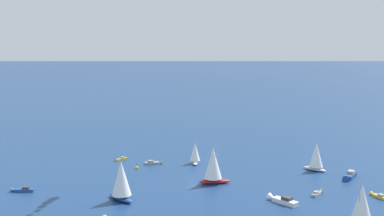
{
  "coord_description": "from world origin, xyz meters",
  "views": [
    {
      "loc": [
        35.68,
        154.45,
        45.87
      ],
      "look_at": [
        0.0,
        0.0,
        23.65
      ],
      "focal_mm": 46.84,
      "sensor_mm": 36.0,
      "label": 1
    }
  ],
  "objects_px": {
    "motorboat_near_centre": "(154,163)",
    "sailboat_far_port": "(362,204)",
    "sailboat_outer_ring_a": "(316,157)",
    "sailboat_outer_ring_d": "(121,180)",
    "motorboat_trailing": "(121,159)",
    "motorboat_outer_ring_e": "(349,176)",
    "sailboat_outer_ring_b": "(213,165)",
    "motorboat_inshore": "(22,190)",
    "motorboat_ahead": "(378,196)",
    "motorboat_outer_ring_c": "(317,193)",
    "sailboat_mid_cluster": "(195,153)",
    "motorboat_far_stbd": "(281,200)",
    "marker_buoy": "(137,168)"
  },
  "relations": [
    {
      "from": "motorboat_near_centre",
      "to": "sailboat_outer_ring_a",
      "type": "xyz_separation_m",
      "value": [
        -53.39,
        21.85,
        4.57
      ]
    },
    {
      "from": "motorboat_inshore",
      "to": "sailboat_mid_cluster",
      "type": "height_order",
      "value": "sailboat_mid_cluster"
    },
    {
      "from": "motorboat_near_centre",
      "to": "motorboat_ahead",
      "type": "relative_size",
      "value": 1.08
    },
    {
      "from": "sailboat_outer_ring_a",
      "to": "sailboat_outer_ring_d",
      "type": "distance_m",
      "value": 70.95
    },
    {
      "from": "motorboat_near_centre",
      "to": "sailboat_outer_ring_b",
      "type": "distance_m",
      "value": 32.65
    },
    {
      "from": "sailboat_mid_cluster",
      "to": "marker_buoy",
      "type": "bearing_deg",
      "value": 6.82
    },
    {
      "from": "motorboat_inshore",
      "to": "sailboat_outer_ring_a",
      "type": "bearing_deg",
      "value": -178.77
    },
    {
      "from": "sailboat_outer_ring_d",
      "to": "motorboat_outer_ring_e",
      "type": "height_order",
      "value": "sailboat_outer_ring_d"
    },
    {
      "from": "sailboat_outer_ring_b",
      "to": "sailboat_outer_ring_d",
      "type": "xyz_separation_m",
      "value": [
        29.88,
        10.47,
        -0.04
      ]
    },
    {
      "from": "motorboat_outer_ring_e",
      "to": "motorboat_inshore",
      "type": "bearing_deg",
      "value": -5.01
    },
    {
      "from": "motorboat_near_centre",
      "to": "motorboat_outer_ring_c",
      "type": "height_order",
      "value": "motorboat_near_centre"
    },
    {
      "from": "motorboat_outer_ring_e",
      "to": "marker_buoy",
      "type": "bearing_deg",
      "value": -22.57
    },
    {
      "from": "sailboat_mid_cluster",
      "to": "sailboat_outer_ring_d",
      "type": "height_order",
      "value": "sailboat_outer_ring_d"
    },
    {
      "from": "motorboat_ahead",
      "to": "sailboat_outer_ring_d",
      "type": "height_order",
      "value": "sailboat_outer_ring_d"
    },
    {
      "from": "sailboat_far_port",
      "to": "sailboat_outer_ring_d",
      "type": "height_order",
      "value": "sailboat_outer_ring_d"
    },
    {
      "from": "motorboat_near_centre",
      "to": "sailboat_outer_ring_b",
      "type": "relative_size",
      "value": 0.49
    },
    {
      "from": "sailboat_mid_cluster",
      "to": "motorboat_outer_ring_e",
      "type": "bearing_deg",
      "value": 146.02
    },
    {
      "from": "sailboat_far_port",
      "to": "sailboat_outer_ring_b",
      "type": "bearing_deg",
      "value": -57.71
    },
    {
      "from": "motorboat_near_centre",
      "to": "sailboat_far_port",
      "type": "relative_size",
      "value": 0.57
    },
    {
      "from": "motorboat_near_centre",
      "to": "sailboat_mid_cluster",
      "type": "bearing_deg",
      "value": 169.99
    },
    {
      "from": "sailboat_mid_cluster",
      "to": "sailboat_outer_ring_d",
      "type": "relative_size",
      "value": 0.68
    },
    {
      "from": "motorboat_trailing",
      "to": "motorboat_outer_ring_c",
      "type": "height_order",
      "value": "motorboat_outer_ring_c"
    },
    {
      "from": "sailboat_outer_ring_a",
      "to": "motorboat_outer_ring_e",
      "type": "xyz_separation_m",
      "value": [
        -6.5,
        11.19,
        -4.33
      ]
    },
    {
      "from": "sailboat_mid_cluster",
      "to": "motorboat_ahead",
      "type": "bearing_deg",
      "value": 130.27
    },
    {
      "from": "motorboat_outer_ring_e",
      "to": "motorboat_far_stbd",
      "type": "bearing_deg",
      "value": 29.58
    },
    {
      "from": "motorboat_near_centre",
      "to": "sailboat_far_port",
      "type": "distance_m",
      "value": 81.87
    },
    {
      "from": "motorboat_outer_ring_c",
      "to": "sailboat_outer_ring_d",
      "type": "bearing_deg",
      "value": -7.41
    },
    {
      "from": "motorboat_trailing",
      "to": "motorboat_ahead",
      "type": "height_order",
      "value": "motorboat_ahead"
    },
    {
      "from": "motorboat_outer_ring_e",
      "to": "sailboat_far_port",
      "type": "bearing_deg",
      "value": 63.36
    },
    {
      "from": "motorboat_far_stbd",
      "to": "motorboat_trailing",
      "type": "relative_size",
      "value": 1.87
    },
    {
      "from": "sailboat_outer_ring_d",
      "to": "sailboat_outer_ring_b",
      "type": "bearing_deg",
      "value": -160.68
    },
    {
      "from": "motorboat_near_centre",
      "to": "sailboat_outer_ring_a",
      "type": "relative_size",
      "value": 0.58
    },
    {
      "from": "motorboat_trailing",
      "to": "motorboat_outer_ring_e",
      "type": "height_order",
      "value": "motorboat_outer_ring_e"
    },
    {
      "from": "motorboat_near_centre",
      "to": "motorboat_ahead",
      "type": "bearing_deg",
      "value": 137.3
    },
    {
      "from": "motorboat_far_stbd",
      "to": "motorboat_outer_ring_c",
      "type": "xyz_separation_m",
      "value": [
        -13.34,
        -4.42,
        -0.3
      ]
    },
    {
      "from": "motorboat_ahead",
      "to": "sailboat_outer_ring_a",
      "type": "relative_size",
      "value": 0.54
    },
    {
      "from": "sailboat_far_port",
      "to": "sailboat_mid_cluster",
      "type": "xyz_separation_m",
      "value": [
        26.27,
        -68.11,
        -1.13
      ]
    },
    {
      "from": "sailboat_far_port",
      "to": "marker_buoy",
      "type": "relative_size",
      "value": 5.42
    },
    {
      "from": "motorboat_ahead",
      "to": "motorboat_inshore",
      "type": "bearing_deg",
      "value": -15.98
    },
    {
      "from": "motorboat_trailing",
      "to": "sailboat_outer_ring_d",
      "type": "xyz_separation_m",
      "value": [
        3.89,
        48.01,
        5.55
      ]
    },
    {
      "from": "motorboat_outer_ring_c",
      "to": "marker_buoy",
      "type": "bearing_deg",
      "value": -40.44
    },
    {
      "from": "motorboat_near_centre",
      "to": "motorboat_outer_ring_c",
      "type": "xyz_separation_m",
      "value": [
        -41.52,
        46.62,
        -0.06
      ]
    },
    {
      "from": "sailboat_far_port",
      "to": "motorboat_ahead",
      "type": "height_order",
      "value": "sailboat_far_port"
    },
    {
      "from": "motorboat_outer_ring_c",
      "to": "sailboat_outer_ring_d",
      "type": "distance_m",
      "value": 57.66
    },
    {
      "from": "motorboat_trailing",
      "to": "sailboat_outer_ring_d",
      "type": "height_order",
      "value": "sailboat_outer_ring_d"
    },
    {
      "from": "motorboat_outer_ring_c",
      "to": "motorboat_outer_ring_e",
      "type": "distance_m",
      "value": 22.85
    },
    {
      "from": "sailboat_outer_ring_a",
      "to": "sailboat_outer_ring_d",
      "type": "relative_size",
      "value": 0.85
    },
    {
      "from": "motorboat_outer_ring_e",
      "to": "motorboat_ahead",
      "type": "bearing_deg",
      "value": 82.88
    },
    {
      "from": "motorboat_inshore",
      "to": "motorboat_ahead",
      "type": "height_order",
      "value": "motorboat_inshore"
    },
    {
      "from": "motorboat_far_stbd",
      "to": "motorboat_outer_ring_c",
      "type": "bearing_deg",
      "value": -161.68
    }
  ]
}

